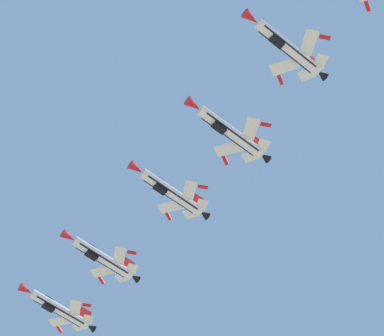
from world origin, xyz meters
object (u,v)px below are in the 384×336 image
(fighter_jet_trail_slot, at_px, (58,309))
(fighter_jet_right_wing, at_px, (229,131))
(fighter_jet_left_wing, at_px, (286,46))
(fighter_jet_left_outer, at_px, (170,191))
(fighter_jet_right_outer, at_px, (102,257))

(fighter_jet_trail_slot, bearing_deg, fighter_jet_right_wing, 179.72)
(fighter_jet_left_wing, relative_size, fighter_jet_right_wing, 1.00)
(fighter_jet_left_outer, bearing_deg, fighter_jet_right_wing, 177.32)
(fighter_jet_left_outer, xyz_separation_m, fighter_jet_right_outer, (-8.45, 15.94, 0.44))
(fighter_jet_right_wing, bearing_deg, fighter_jet_left_wing, 175.59)
(fighter_jet_right_wing, bearing_deg, fighter_jet_trail_slot, -0.28)
(fighter_jet_right_outer, height_order, fighter_jet_trail_slot, fighter_jet_trail_slot)
(fighter_jet_left_wing, bearing_deg, fighter_jet_left_outer, -3.52)
(fighter_jet_right_wing, relative_size, fighter_jet_right_outer, 1.00)
(fighter_jet_right_wing, xyz_separation_m, fighter_jet_trail_slot, (-19.83, 43.47, 3.87))
(fighter_jet_left_outer, relative_size, fighter_jet_trail_slot, 1.00)
(fighter_jet_right_wing, xyz_separation_m, fighter_jet_left_outer, (-5.86, 14.43, 3.38))
(fighter_jet_left_outer, bearing_deg, fighter_jet_left_wing, 176.48)
(fighter_jet_right_wing, distance_m, fighter_jet_trail_slot, 47.94)
(fighter_jet_left_outer, xyz_separation_m, fighter_jet_trail_slot, (-13.96, 29.04, 0.49))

